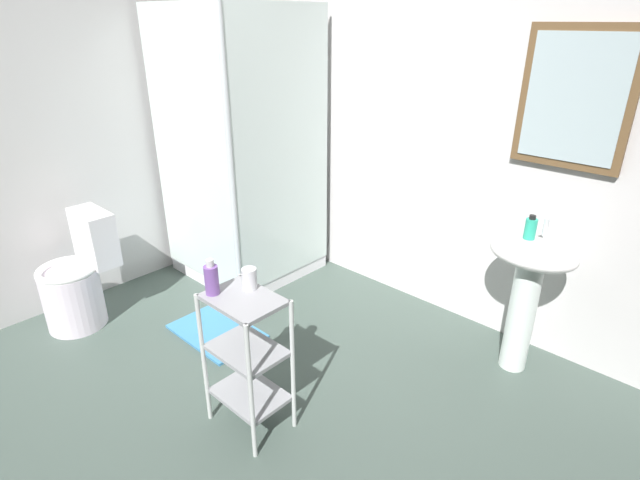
% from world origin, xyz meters
% --- Properties ---
extents(ground_plane, '(4.20, 4.20, 0.02)m').
position_xyz_m(ground_plane, '(0.00, 0.00, -0.01)').
color(ground_plane, '#45544D').
extents(wall_back, '(4.20, 0.14, 2.50)m').
position_xyz_m(wall_back, '(0.01, 1.85, 1.25)').
color(wall_back, silver).
rests_on(wall_back, ground_plane).
extents(wall_left, '(0.10, 4.20, 2.50)m').
position_xyz_m(wall_left, '(-1.85, 0.00, 1.25)').
color(wall_left, silver).
rests_on(wall_left, ground_plane).
extents(shower_stall, '(0.92, 0.92, 2.00)m').
position_xyz_m(shower_stall, '(-1.19, 1.18, 0.46)').
color(shower_stall, white).
rests_on(shower_stall, ground_plane).
extents(pedestal_sink, '(0.46, 0.37, 0.81)m').
position_xyz_m(pedestal_sink, '(0.86, 1.52, 0.58)').
color(pedestal_sink, white).
rests_on(pedestal_sink, ground_plane).
extents(sink_faucet, '(0.03, 0.03, 0.10)m').
position_xyz_m(sink_faucet, '(0.86, 1.64, 0.86)').
color(sink_faucet, silver).
rests_on(sink_faucet, pedestal_sink).
extents(toilet, '(0.37, 0.49, 0.76)m').
position_xyz_m(toilet, '(-1.48, -0.01, 0.31)').
color(toilet, white).
rests_on(toilet, ground_plane).
extents(storage_cart, '(0.38, 0.28, 0.74)m').
position_xyz_m(storage_cart, '(0.07, 0.16, 0.44)').
color(storage_cart, silver).
rests_on(storage_cart, ground_plane).
extents(hand_soap_bottle, '(0.06, 0.06, 0.13)m').
position_xyz_m(hand_soap_bottle, '(0.81, 1.54, 0.87)').
color(hand_soap_bottle, '#2DBC99').
rests_on(hand_soap_bottle, pedestal_sink).
extents(conditioner_bottle_purple, '(0.06, 0.06, 0.17)m').
position_xyz_m(conditioner_bottle_purple, '(-0.06, 0.09, 0.82)').
color(conditioner_bottle_purple, '#7B50A4').
rests_on(conditioner_bottle_purple, storage_cart).
extents(rinse_cup, '(0.07, 0.07, 0.10)m').
position_xyz_m(rinse_cup, '(0.03, 0.24, 0.79)').
color(rinse_cup, silver).
rests_on(rinse_cup, storage_cart).
extents(bath_mat, '(0.60, 0.40, 0.02)m').
position_xyz_m(bath_mat, '(-0.71, 0.51, 0.01)').
color(bath_mat, teal).
rests_on(bath_mat, ground_plane).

